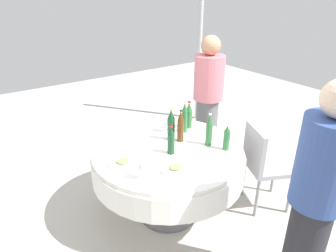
{
  "coord_description": "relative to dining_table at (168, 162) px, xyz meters",
  "views": [
    {
      "loc": [
        -1.37,
        -1.95,
        2.06
      ],
      "look_at": [
        0.0,
        0.0,
        0.96
      ],
      "focal_mm": 32.32,
      "sensor_mm": 36.0,
      "label": 1
    }
  ],
  "objects": [
    {
      "name": "ground_plane",
      "position": [
        0.0,
        0.0,
        -0.59
      ],
      "size": [
        10.0,
        10.0,
        0.0
      ],
      "primitive_type": "plane",
      "color": "#B7B2A8"
    },
    {
      "name": "dining_table",
      "position": [
        0.0,
        0.0,
        0.0
      ],
      "size": [
        1.38,
        1.38,
        0.74
      ],
      "color": "white",
      "rests_on": "ground_plane"
    },
    {
      "name": "bottle_green_mid",
      "position": [
        0.41,
        -0.31,
        0.26
      ],
      "size": [
        0.06,
        0.06,
        0.24
      ],
      "color": "#2D6B38",
      "rests_on": "dining_table"
    },
    {
      "name": "bottle_green_rear",
      "position": [
        0.34,
        -0.16,
        0.29
      ],
      "size": [
        0.06,
        0.06,
        0.31
      ],
      "color": "#2D6B38",
      "rests_on": "dining_table"
    },
    {
      "name": "bottle_green_far",
      "position": [
        0.43,
        0.24,
        0.28
      ],
      "size": [
        0.07,
        0.07,
        0.28
      ],
      "color": "#2D6B38",
      "rests_on": "dining_table"
    },
    {
      "name": "bottle_dark_green_south",
      "position": [
        -0.03,
        -0.09,
        0.27
      ],
      "size": [
        0.06,
        0.06,
        0.26
      ],
      "color": "#194728",
      "rests_on": "dining_table"
    },
    {
      "name": "bottle_dark_green_inner",
      "position": [
        0.12,
        0.12,
        0.29
      ],
      "size": [
        0.07,
        0.07,
        0.31
      ],
      "color": "#194728",
      "rests_on": "dining_table"
    },
    {
      "name": "bottle_brown_east",
      "position": [
        0.18,
        0.05,
        0.29
      ],
      "size": [
        0.06,
        0.06,
        0.31
      ],
      "color": "#593314",
      "rests_on": "dining_table"
    },
    {
      "name": "bottle_green_near",
      "position": [
        0.33,
        0.18,
        0.3
      ],
      "size": [
        0.06,
        0.06,
        0.32
      ],
      "color": "#2D6B38",
      "rests_on": "dining_table"
    },
    {
      "name": "wine_glass_south",
      "position": [
        0.18,
        0.28,
        0.26
      ],
      "size": [
        0.08,
        0.08,
        0.15
      ],
      "color": "white",
      "rests_on": "dining_table"
    },
    {
      "name": "wine_glass_inner",
      "position": [
        -0.42,
        -0.28,
        0.25
      ],
      "size": [
        0.07,
        0.07,
        0.14
      ],
      "color": "white",
      "rests_on": "dining_table"
    },
    {
      "name": "plate_front",
      "position": [
        -0.15,
        -0.32,
        0.16
      ],
      "size": [
        0.25,
        0.25,
        0.04
      ],
      "color": "white",
      "rests_on": "dining_table"
    },
    {
      "name": "plate_north",
      "position": [
        -0.45,
        -0.0,
        0.16
      ],
      "size": [
        0.24,
        0.24,
        0.04
      ],
      "color": "white",
      "rests_on": "dining_table"
    },
    {
      "name": "knife_rear",
      "position": [
        -0.03,
        0.14,
        0.15
      ],
      "size": [
        0.1,
        0.16,
        0.0
      ],
      "primitive_type": "cube",
      "rotation": [
        0.0,
        0.0,
        4.2
      ],
      "color": "silver",
      "rests_on": "dining_table"
    },
    {
      "name": "fork_far",
      "position": [
        -0.19,
        0.36,
        0.15
      ],
      "size": [
        0.14,
        0.13,
        0.0
      ],
      "primitive_type": "cube",
      "rotation": [
        0.0,
        0.0,
        5.55
      ],
      "color": "silver",
      "rests_on": "dining_table"
    },
    {
      "name": "person_mid",
      "position": [
        0.92,
        0.51,
        0.24
      ],
      "size": [
        0.34,
        0.34,
        1.59
      ],
      "rotation": [
        0.0,
        0.0,
        -1.07
      ],
      "color": "slate",
      "rests_on": "ground_plane"
    },
    {
      "name": "person_rear",
      "position": [
        0.29,
        -1.22,
        0.26
      ],
      "size": [
        0.34,
        0.34,
        1.62
      ],
      "rotation": [
        0.0,
        0.0,
        3.38
      ],
      "color": "#26262B",
      "rests_on": "ground_plane"
    },
    {
      "name": "chair_east",
      "position": [
        0.83,
        -0.41,
        -0.07
      ],
      "size": [
        0.54,
        0.54,
        0.87
      ],
      "rotation": [
        0.0,
        0.0,
        4.26
      ],
      "color": "#99999E",
      "rests_on": "ground_plane"
    },
    {
      "name": "tent_pole_main",
      "position": [
        1.79,
        1.69,
        0.72
      ],
      "size": [
        0.07,
        0.07,
        2.62
      ],
      "primitive_type": "cylinder",
      "color": "#B2B5B7",
      "rests_on": "ground_plane"
    }
  ]
}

